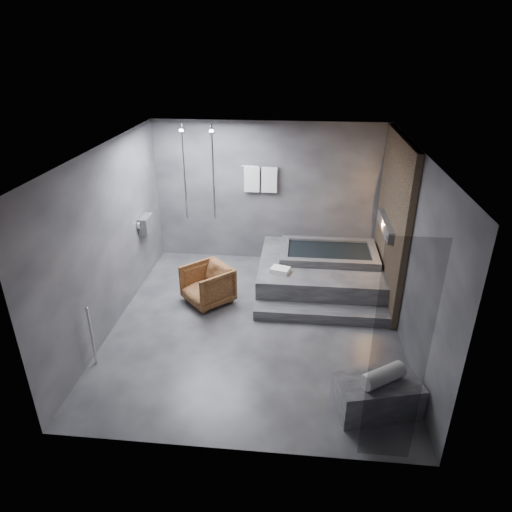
# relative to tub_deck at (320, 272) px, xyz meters

# --- Properties ---
(room) EXTENTS (5.00, 5.04, 2.82)m
(room) POSITION_rel_tub_deck_xyz_m (-0.65, -1.21, 1.48)
(room) COLOR #2C2D2F
(room) RESTS_ON ground
(tub_deck) EXTENTS (2.20, 2.00, 0.50)m
(tub_deck) POSITION_rel_tub_deck_xyz_m (0.00, 0.00, 0.00)
(tub_deck) COLOR #313234
(tub_deck) RESTS_ON ground
(tub_step) EXTENTS (2.20, 0.36, 0.18)m
(tub_step) POSITION_rel_tub_deck_xyz_m (0.00, -1.18, -0.16)
(tub_step) COLOR #313234
(tub_step) RESTS_ON ground
(concrete_bench) EXTENTS (1.10, 0.78, 0.45)m
(concrete_bench) POSITION_rel_tub_deck_xyz_m (0.62, -3.17, -0.03)
(concrete_bench) COLOR #343436
(concrete_bench) RESTS_ON ground
(driftwood_chair) EXTENTS (1.03, 1.03, 0.68)m
(driftwood_chair) POSITION_rel_tub_deck_xyz_m (-1.94, -0.84, 0.09)
(driftwood_chair) COLOR #412310
(driftwood_chair) RESTS_ON ground
(rolled_towel) EXTENTS (0.58, 0.48, 0.20)m
(rolled_towel) POSITION_rel_tub_deck_xyz_m (0.65, -3.18, 0.30)
(rolled_towel) COLOR silver
(rolled_towel) RESTS_ON concrete_bench
(deck_towel) EXTENTS (0.36, 0.30, 0.08)m
(deck_towel) POSITION_rel_tub_deck_xyz_m (-0.71, -0.56, 0.29)
(deck_towel) COLOR white
(deck_towel) RESTS_ON tub_deck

